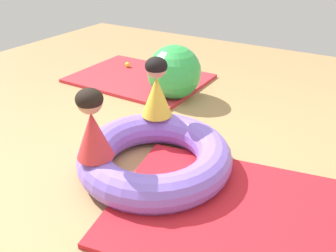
# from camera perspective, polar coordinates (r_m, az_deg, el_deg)

# --- Properties ---
(ground_plane) EXTENTS (8.00, 8.00, 0.00)m
(ground_plane) POSITION_cam_1_polar(r_m,az_deg,el_deg) (2.80, -1.05, -8.15)
(ground_plane) COLOR tan
(gym_mat_near_right) EXTENTS (1.65, 1.22, 0.04)m
(gym_mat_near_right) POSITION_cam_1_polar(r_m,az_deg,el_deg) (4.68, -4.58, 7.58)
(gym_mat_near_right) COLOR red
(gym_mat_near_right) RESTS_ON ground
(gym_mat_far_left) EXTENTS (1.98, 1.53, 0.04)m
(gym_mat_far_left) POSITION_cam_1_polar(r_m,az_deg,el_deg) (2.49, 12.34, -13.83)
(gym_mat_far_left) COLOR red
(gym_mat_far_left) RESTS_ON ground
(inflatable_cushion) EXTENTS (1.20, 1.20, 0.27)m
(inflatable_cushion) POSITION_cam_1_polar(r_m,az_deg,el_deg) (2.80, -2.12, -4.86)
(inflatable_cushion) COLOR #8466E0
(inflatable_cushion) RESTS_ON ground
(child_in_yellow) EXTENTS (0.30, 0.30, 0.52)m
(child_in_yellow) POSITION_cam_1_polar(r_m,az_deg,el_deg) (3.02, -1.84, 6.09)
(child_in_yellow) COLOR yellow
(child_in_yellow) RESTS_ON inflatable_cushion
(child_in_red) EXTENTS (0.31, 0.31, 0.51)m
(child_in_red) POSITION_cam_1_polar(r_m,az_deg,el_deg) (2.48, -11.97, 0.18)
(child_in_red) COLOR red
(child_in_red) RESTS_ON inflatable_cushion
(play_ball_pink) EXTENTS (0.11, 0.11, 0.11)m
(play_ball_pink) POSITION_cam_1_polar(r_m,az_deg,el_deg) (4.95, -1.61, 9.73)
(play_ball_pink) COLOR pink
(play_ball_pink) RESTS_ON gym_mat_near_right
(play_ball_yellow) EXTENTS (0.07, 0.07, 0.07)m
(play_ball_yellow) POSITION_cam_1_polar(r_m,az_deg,el_deg) (5.04, -6.46, 9.67)
(play_ball_yellow) COLOR yellow
(play_ball_yellow) RESTS_ON gym_mat_near_right
(play_ball_green) EXTENTS (0.08, 0.08, 0.08)m
(play_ball_green) POSITION_cam_1_polar(r_m,az_deg,el_deg) (5.05, -2.90, 9.88)
(play_ball_green) COLOR green
(play_ball_green) RESTS_ON gym_mat_near_right
(exercise_ball_large) EXTENTS (0.61, 0.61, 0.61)m
(exercise_ball_large) POSITION_cam_1_polar(r_m,az_deg,el_deg) (4.04, 0.98, 8.53)
(exercise_ball_large) COLOR green
(exercise_ball_large) RESTS_ON ground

